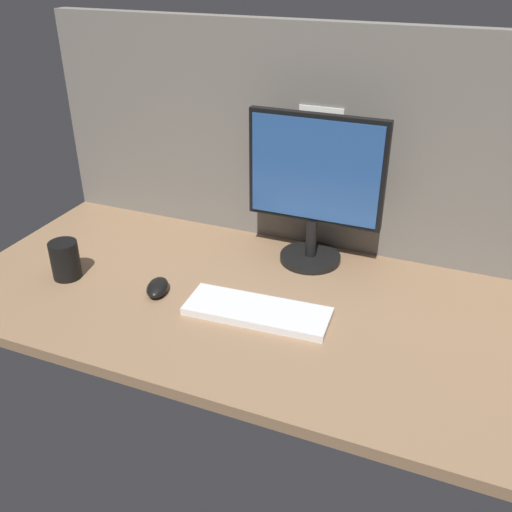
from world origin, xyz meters
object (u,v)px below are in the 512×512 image
(monitor, at_px, (315,184))
(keyboard, at_px, (257,311))
(mouse, at_px, (157,287))
(mug_black_travel, at_px, (65,260))

(monitor, bearing_deg, keyboard, -97.00)
(keyboard, height_order, mouse, mouse)
(monitor, relative_size, keyboard, 1.19)
(mouse, bearing_deg, monitor, 27.79)
(monitor, distance_m, mouse, 0.52)
(monitor, distance_m, mug_black_travel, 0.73)
(mouse, height_order, mug_black_travel, mug_black_travel)
(keyboard, bearing_deg, monitor, 79.64)
(keyboard, height_order, mug_black_travel, mug_black_travel)
(keyboard, xyz_separation_m, mug_black_travel, (-0.57, -0.03, 0.04))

